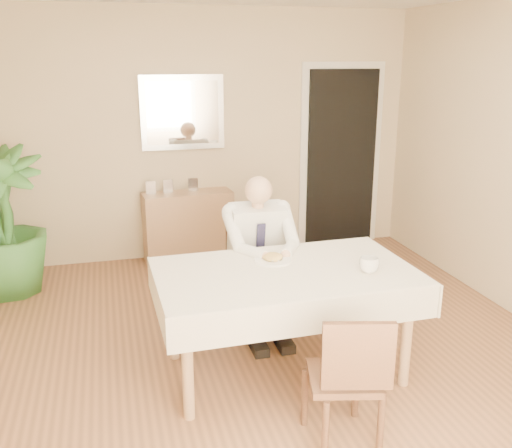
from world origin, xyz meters
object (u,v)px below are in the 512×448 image
object	(u,v)px
chair_far	(253,266)
coffee_mug	(369,265)
seated_man	(262,250)
dining_table	(285,282)
sideboard	(189,226)
chair_near	(349,375)
potted_palm	(4,222)

from	to	relation	value
chair_far	coffee_mug	xyz separation A→B (m)	(0.52, -1.05, 0.34)
chair_far	seated_man	bearing A→B (deg)	-87.04
dining_table	sideboard	xyz separation A→B (m)	(-0.31, 2.41, -0.30)
chair_near	dining_table	bearing A→B (deg)	110.57
chair_near	potted_palm	size ratio (longest dim) A/B	0.60
seated_man	sideboard	distance (m)	1.87
sideboard	potted_palm	world-z (taller)	potted_palm
seated_man	coffee_mug	size ratio (longest dim) A/B	9.69
chair_near	sideboard	xyz separation A→B (m)	(-0.41, 3.26, -0.08)
coffee_mug	potted_palm	size ratio (longest dim) A/B	0.10
chair_far	seated_man	size ratio (longest dim) A/B	0.67
sideboard	seated_man	bearing A→B (deg)	-85.23
dining_table	sideboard	size ratio (longest dim) A/B	1.87
chair_far	seated_man	distance (m)	0.36
seated_man	sideboard	size ratio (longest dim) A/B	1.34
chair_far	potted_palm	size ratio (longest dim) A/B	0.62
dining_table	sideboard	bearing A→B (deg)	95.97
dining_table	chair_far	size ratio (longest dim) A/B	2.09
dining_table	chair_far	distance (m)	0.90
seated_man	potted_palm	distance (m)	2.46
chair_near	seated_man	bearing A→B (deg)	107.82
chair_near	seated_man	size ratio (longest dim) A/B	0.65
chair_far	coffee_mug	bearing A→B (deg)	-60.81
chair_near	potted_palm	distance (m)	3.54
coffee_mug	potted_palm	xyz separation A→B (m)	(-2.55, 2.15, -0.13)
chair_far	chair_near	bearing A→B (deg)	-83.75
chair_far	sideboard	bearing A→B (deg)	104.23
coffee_mug	seated_man	bearing A→B (deg)	123.93
dining_table	sideboard	world-z (taller)	dining_table
seated_man	potted_palm	xyz separation A→B (m)	(-2.04, 1.38, -0.02)
coffee_mug	potted_palm	bearing A→B (deg)	139.92
dining_table	chair_near	bearing A→B (deg)	-84.60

